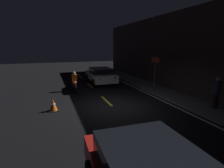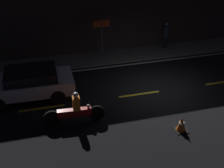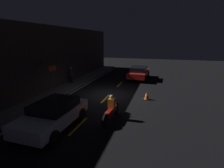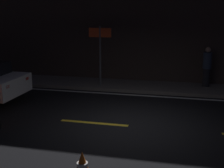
# 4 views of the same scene
# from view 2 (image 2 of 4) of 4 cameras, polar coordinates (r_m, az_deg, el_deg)

# --- Properties ---
(ground_plane) EXTENTS (56.00, 56.00, 0.00)m
(ground_plane) POSITION_cam_2_polar(r_m,az_deg,el_deg) (15.03, 8.58, -1.34)
(ground_plane) COLOR black
(raised_curb) EXTENTS (28.00, 1.80, 0.13)m
(raised_curb) POSITION_cam_2_polar(r_m,az_deg,el_deg) (18.58, 3.42, 5.38)
(raised_curb) COLOR #605B56
(raised_curb) RESTS_ON ground
(building_front) EXTENTS (28.00, 0.30, 5.53)m
(building_front) POSITION_cam_2_polar(r_m,az_deg,el_deg) (18.62, 2.63, 14.29)
(building_front) COLOR #382D28
(building_front) RESTS_ON ground
(lane_dash_b) EXTENTS (2.00, 0.14, 0.01)m
(lane_dash_b) POSITION_cam_2_polar(r_m,az_deg,el_deg) (13.98, -12.70, -4.34)
(lane_dash_b) COLOR gold
(lane_dash_b) RESTS_ON ground
(lane_dash_c) EXTENTS (2.00, 0.14, 0.01)m
(lane_dash_c) POSITION_cam_2_polar(r_m,az_deg,el_deg) (14.69, 4.99, -1.86)
(lane_dash_c) COLOR gold
(lane_dash_c) RESTS_ON ground
(lane_dash_d) EXTENTS (2.00, 0.14, 0.01)m
(lane_dash_d) POSITION_cam_2_polar(r_m,az_deg,el_deg) (16.64, 19.73, 0.36)
(lane_dash_d) COLOR gold
(lane_dash_d) RESTS_ON ground
(lane_solid_kerb) EXTENTS (25.20, 0.14, 0.01)m
(lane_solid_kerb) POSITION_cam_2_polar(r_m,az_deg,el_deg) (17.62, 4.58, 3.74)
(lane_solid_kerb) COLOR silver
(lane_solid_kerb) RESTS_ON ground
(sedan_white) EXTENTS (4.17, 2.07, 1.36)m
(sedan_white) POSITION_cam_2_polar(r_m,az_deg,el_deg) (14.56, -15.09, 0.21)
(sedan_white) COLOR silver
(sedan_white) RESTS_ON ground
(motorcycle) EXTENTS (2.46, 0.38, 1.41)m
(motorcycle) POSITION_cam_2_polar(r_m,az_deg,el_deg) (12.56, -6.94, -4.87)
(motorcycle) COLOR black
(motorcycle) RESTS_ON ground
(traffic_cone_near) EXTENTS (0.50, 0.50, 0.61)m
(traffic_cone_near) POSITION_cam_2_polar(r_m,az_deg,el_deg) (12.49, 12.59, -7.18)
(traffic_cone_near) COLOR black
(traffic_cone_near) RESTS_ON ground
(pedestrian) EXTENTS (0.34, 0.34, 1.59)m
(pedestrian) POSITION_cam_2_polar(r_m,az_deg,el_deg) (19.41, 9.80, 8.84)
(pedestrian) COLOR black
(pedestrian) RESTS_ON raised_curb
(shop_sign) EXTENTS (0.90, 0.08, 2.40)m
(shop_sign) POSITION_cam_2_polar(r_m,az_deg,el_deg) (17.03, -1.89, 9.50)
(shop_sign) COLOR #4C4C51
(shop_sign) RESTS_ON raised_curb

